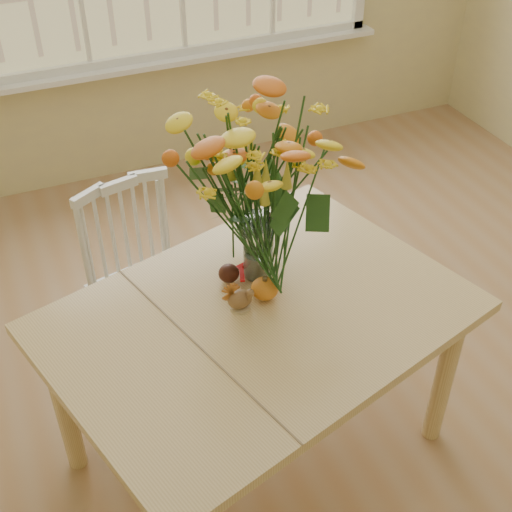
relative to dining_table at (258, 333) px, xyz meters
name	(u,v)px	position (x,y,z in m)	size (l,w,h in m)	color
floor	(370,413)	(0.49, -0.02, -0.62)	(4.00, 4.50, 0.01)	#A97C51
dining_table	(258,333)	(0.00, 0.00, 0.00)	(1.53, 1.27, 0.71)	tan
windsor_chair	(140,272)	(-0.25, 0.64, -0.14)	(0.46, 0.45, 0.85)	white
flower_vase	(258,187)	(0.08, 0.19, 0.44)	(0.49, 0.49, 0.58)	white
pumpkin	(265,289)	(0.05, 0.06, 0.13)	(0.09, 0.09, 0.07)	orange
turkey_figurine	(240,299)	(-0.05, 0.04, 0.13)	(0.08, 0.06, 0.10)	#CCB78C
dark_gourd	(229,274)	(-0.03, 0.19, 0.12)	(0.13, 0.12, 0.06)	#38160F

